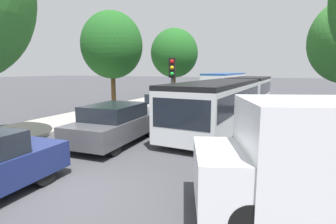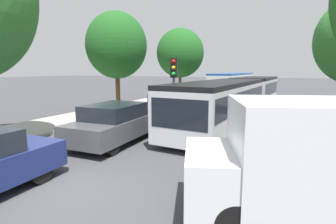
{
  "view_description": "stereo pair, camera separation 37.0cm",
  "coord_description": "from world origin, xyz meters",
  "px_view_note": "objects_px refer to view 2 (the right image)",
  "views": [
    {
      "loc": [
        4.24,
        -4.42,
        2.85
      ],
      "look_at": [
        0.2,
        5.0,
        1.2
      ],
      "focal_mm": 28.0,
      "sensor_mm": 36.0,
      "label": 1
    },
    {
      "loc": [
        4.58,
        -4.26,
        2.85
      ],
      "look_at": [
        0.2,
        5.0,
        1.2
      ],
      "focal_mm": 28.0,
      "sensor_mm": 36.0,
      "label": 2
    }
  ],
  "objects_px": {
    "white_van": "(333,158)",
    "tree_left_far": "(180,53)",
    "queued_car_green": "(196,99)",
    "city_bus_rear": "(232,82)",
    "queued_car_graphite": "(116,123)",
    "queued_car_silver": "(170,106)",
    "articulated_bus": "(238,96)",
    "tree_left_mid": "(117,46)",
    "traffic_light": "(174,78)"
  },
  "relations": [
    {
      "from": "queued_car_silver",
      "to": "tree_left_mid",
      "type": "height_order",
      "value": "tree_left_mid"
    },
    {
      "from": "city_bus_rear",
      "to": "queued_car_graphite",
      "type": "xyz_separation_m",
      "value": [
        0.17,
        -22.93,
        -0.65
      ]
    },
    {
      "from": "city_bus_rear",
      "to": "white_van",
      "type": "bearing_deg",
      "value": -162.14
    },
    {
      "from": "white_van",
      "to": "tree_left_mid",
      "type": "bearing_deg",
      "value": -58.77
    },
    {
      "from": "queued_car_green",
      "to": "queued_car_graphite",
      "type": "bearing_deg",
      "value": 179.85
    },
    {
      "from": "queued_car_graphite",
      "to": "tree_left_mid",
      "type": "relative_size",
      "value": 0.67
    },
    {
      "from": "white_van",
      "to": "queued_car_graphite",
      "type": "bearing_deg",
      "value": -41.76
    },
    {
      "from": "articulated_bus",
      "to": "tree_left_mid",
      "type": "bearing_deg",
      "value": -81.73
    },
    {
      "from": "white_van",
      "to": "articulated_bus",
      "type": "bearing_deg",
      "value": -90.27
    },
    {
      "from": "city_bus_rear",
      "to": "tree_left_far",
      "type": "xyz_separation_m",
      "value": [
        -3.72,
        -7.1,
        3.04
      ]
    },
    {
      "from": "queued_car_silver",
      "to": "tree_left_mid",
      "type": "relative_size",
      "value": 0.66
    },
    {
      "from": "queued_car_graphite",
      "to": "white_van",
      "type": "height_order",
      "value": "white_van"
    },
    {
      "from": "city_bus_rear",
      "to": "tree_left_mid",
      "type": "xyz_separation_m",
      "value": [
        -4.48,
        -16.36,
        3.04
      ]
    },
    {
      "from": "city_bus_rear",
      "to": "white_van",
      "type": "xyz_separation_m",
      "value": [
        7.13,
        -25.73,
        -0.19
      ]
    },
    {
      "from": "traffic_light",
      "to": "tree_left_far",
      "type": "distance_m",
      "value": 14.05
    },
    {
      "from": "tree_left_mid",
      "to": "tree_left_far",
      "type": "bearing_deg",
      "value": 85.3
    },
    {
      "from": "articulated_bus",
      "to": "tree_left_mid",
      "type": "xyz_separation_m",
      "value": [
        -8.04,
        -0.65,
        3.13
      ]
    },
    {
      "from": "queued_car_silver",
      "to": "articulated_bus",
      "type": "bearing_deg",
      "value": -67.17
    },
    {
      "from": "city_bus_rear",
      "to": "traffic_light",
      "type": "xyz_separation_m",
      "value": [
        1.38,
        -20.05,
        1.07
      ]
    },
    {
      "from": "white_van",
      "to": "tree_left_far",
      "type": "xyz_separation_m",
      "value": [
        -10.85,
        18.63,
        3.23
      ]
    },
    {
      "from": "queued_car_silver",
      "to": "traffic_light",
      "type": "xyz_separation_m",
      "value": [
        1.43,
        -2.66,
        1.73
      ]
    },
    {
      "from": "queued_car_graphite",
      "to": "white_van",
      "type": "relative_size",
      "value": 0.84
    },
    {
      "from": "city_bus_rear",
      "to": "queued_car_silver",
      "type": "distance_m",
      "value": 17.4
    },
    {
      "from": "tree_left_far",
      "to": "traffic_light",
      "type": "bearing_deg",
      "value": -68.53
    },
    {
      "from": "articulated_bus",
      "to": "queued_car_green",
      "type": "bearing_deg",
      "value": -127.02
    },
    {
      "from": "articulated_bus",
      "to": "tree_left_far",
      "type": "height_order",
      "value": "tree_left_far"
    },
    {
      "from": "tree_left_mid",
      "to": "city_bus_rear",
      "type": "bearing_deg",
      "value": 74.7
    },
    {
      "from": "queued_car_green",
      "to": "tree_left_mid",
      "type": "height_order",
      "value": "tree_left_mid"
    },
    {
      "from": "city_bus_rear",
      "to": "traffic_light",
      "type": "bearing_deg",
      "value": -173.7
    },
    {
      "from": "queued_car_green",
      "to": "traffic_light",
      "type": "bearing_deg",
      "value": -170.44
    },
    {
      "from": "articulated_bus",
      "to": "tree_left_mid",
      "type": "distance_m",
      "value": 8.65
    },
    {
      "from": "white_van",
      "to": "tree_left_mid",
      "type": "distance_m",
      "value": 15.26
    },
    {
      "from": "tree_left_far",
      "to": "city_bus_rear",
      "type": "bearing_deg",
      "value": 62.38
    },
    {
      "from": "articulated_bus",
      "to": "queued_car_silver",
      "type": "distance_m",
      "value": 4.02
    },
    {
      "from": "articulated_bus",
      "to": "queued_car_green",
      "type": "xyz_separation_m",
      "value": [
        -3.73,
        3.2,
        -0.64
      ]
    },
    {
      "from": "queued_car_green",
      "to": "tree_left_far",
      "type": "bearing_deg",
      "value": 31.33
    },
    {
      "from": "articulated_bus",
      "to": "city_bus_rear",
      "type": "distance_m",
      "value": 16.11
    },
    {
      "from": "city_bus_rear",
      "to": "articulated_bus",
      "type": "bearing_deg",
      "value": -164.85
    },
    {
      "from": "traffic_light",
      "to": "queued_car_graphite",
      "type": "bearing_deg",
      "value": -41.55
    },
    {
      "from": "queued_car_graphite",
      "to": "tree_left_far",
      "type": "relative_size",
      "value": 0.66
    },
    {
      "from": "city_bus_rear",
      "to": "queued_car_graphite",
      "type": "height_order",
      "value": "city_bus_rear"
    },
    {
      "from": "articulated_bus",
      "to": "queued_car_graphite",
      "type": "relative_size",
      "value": 3.5
    },
    {
      "from": "articulated_bus",
      "to": "city_bus_rear",
      "type": "bearing_deg",
      "value": -163.55
    },
    {
      "from": "queued_car_graphite",
      "to": "queued_car_silver",
      "type": "xyz_separation_m",
      "value": [
        -0.22,
        5.55,
        -0.01
      ]
    },
    {
      "from": "city_bus_rear",
      "to": "tree_left_far",
      "type": "relative_size",
      "value": 1.69
    },
    {
      "from": "city_bus_rear",
      "to": "tree_left_far",
      "type": "height_order",
      "value": "tree_left_far"
    },
    {
      "from": "queued_car_silver",
      "to": "tree_left_far",
      "type": "bearing_deg",
      "value": 17.64
    },
    {
      "from": "articulated_bus",
      "to": "city_bus_rear",
      "type": "height_order",
      "value": "city_bus_rear"
    },
    {
      "from": "queued_car_graphite",
      "to": "articulated_bus",
      "type": "bearing_deg",
      "value": -27.16
    },
    {
      "from": "queued_car_graphite",
      "to": "tree_left_mid",
      "type": "xyz_separation_m",
      "value": [
        -4.65,
        6.57,
        3.69
      ]
    }
  ]
}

